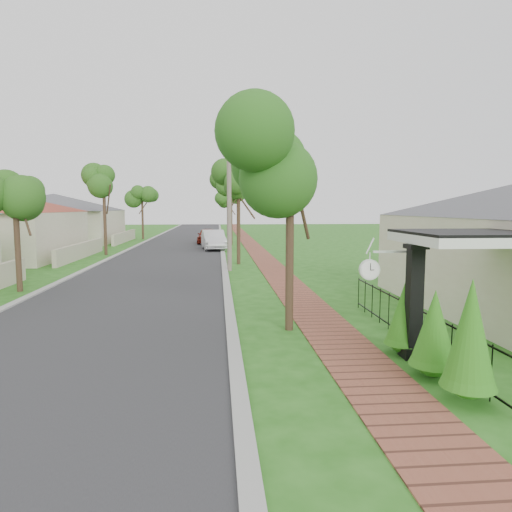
{
  "coord_description": "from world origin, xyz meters",
  "views": [
    {
      "loc": [
        0.3,
        -10.44,
        3.29
      ],
      "look_at": [
        1.71,
        6.34,
        1.5
      ],
      "focal_mm": 32.0,
      "sensor_mm": 36.0,
      "label": 1
    }
  ],
  "objects_px": {
    "parked_car_white": "(213,240)",
    "near_tree": "(290,170)",
    "porch_post": "(414,308)",
    "station_clock": "(371,268)",
    "utility_pole": "(229,196)",
    "parked_car_red": "(207,236)"
  },
  "relations": [
    {
      "from": "porch_post",
      "to": "near_tree",
      "type": "height_order",
      "value": "near_tree"
    },
    {
      "from": "utility_pole",
      "to": "station_clock",
      "type": "xyz_separation_m",
      "value": [
        2.78,
        -13.84,
        -1.95
      ]
    },
    {
      "from": "parked_car_white",
      "to": "near_tree",
      "type": "bearing_deg",
      "value": -90.91
    },
    {
      "from": "near_tree",
      "to": "station_clock",
      "type": "height_order",
      "value": "near_tree"
    },
    {
      "from": "porch_post",
      "to": "utility_pole",
      "type": "height_order",
      "value": "utility_pole"
    },
    {
      "from": "parked_car_white",
      "to": "utility_pole",
      "type": "bearing_deg",
      "value": -91.86
    },
    {
      "from": "near_tree",
      "to": "station_clock",
      "type": "xyz_separation_m",
      "value": [
        1.48,
        -2.16,
        -2.33
      ]
    },
    {
      "from": "parked_car_red",
      "to": "utility_pole",
      "type": "xyz_separation_m",
      "value": [
        1.56,
        -18.47,
        3.19
      ]
    },
    {
      "from": "utility_pole",
      "to": "station_clock",
      "type": "distance_m",
      "value": 14.25
    },
    {
      "from": "parked_car_white",
      "to": "station_clock",
      "type": "height_order",
      "value": "station_clock"
    },
    {
      "from": "parked_car_white",
      "to": "near_tree",
      "type": "distance_m",
      "value": 24.24
    },
    {
      "from": "parked_car_white",
      "to": "near_tree",
      "type": "xyz_separation_m",
      "value": [
        2.24,
        -23.88,
        3.52
      ]
    },
    {
      "from": "parked_car_red",
      "to": "near_tree",
      "type": "xyz_separation_m",
      "value": [
        2.86,
        -30.15,
        3.57
      ]
    },
    {
      "from": "parked_car_red",
      "to": "near_tree",
      "type": "distance_m",
      "value": 30.49
    },
    {
      "from": "near_tree",
      "to": "utility_pole",
      "type": "bearing_deg",
      "value": 96.35
    },
    {
      "from": "porch_post",
      "to": "parked_car_white",
      "type": "distance_m",
      "value": 26.78
    },
    {
      "from": "station_clock",
      "to": "parked_car_red",
      "type": "bearing_deg",
      "value": 97.66
    },
    {
      "from": "parked_car_red",
      "to": "porch_post",
      "type": "bearing_deg",
      "value": -77.75
    },
    {
      "from": "porch_post",
      "to": "utility_pole",
      "type": "relative_size",
      "value": 0.33
    },
    {
      "from": "porch_post",
      "to": "parked_car_white",
      "type": "bearing_deg",
      "value": 99.88
    },
    {
      "from": "near_tree",
      "to": "station_clock",
      "type": "relative_size",
      "value": 4.99
    },
    {
      "from": "porch_post",
      "to": "near_tree",
      "type": "distance_m",
      "value": 4.66
    }
  ]
}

